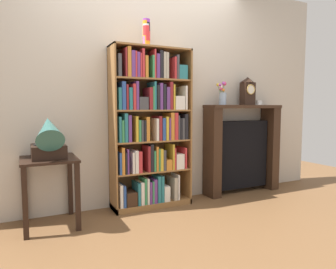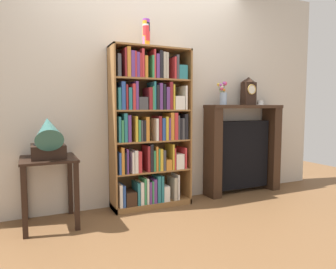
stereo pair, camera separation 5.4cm
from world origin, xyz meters
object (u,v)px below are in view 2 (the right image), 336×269
cup_stack (146,33)px  fireplace_mantel (242,150)px  bookshelf (150,131)px  teacup_with_saucer (260,103)px  side_table_left (49,174)px  flower_vase (223,95)px  mantel_clock (249,91)px  gramophone (48,138)px

cup_stack → fireplace_mantel: 1.88m
bookshelf → teacup_with_saucer: bearing=0.7°
cup_stack → fireplace_mantel: size_ratio=0.25×
side_table_left → flower_vase: size_ratio=2.20×
flower_vase → teacup_with_saucer: (0.57, -0.01, -0.10)m
mantel_clock → gramophone: bearing=-175.2°
cup_stack → flower_vase: cup_stack is taller
flower_vase → teacup_with_saucer: bearing=-1.1°
teacup_with_saucer → cup_stack: bearing=-178.4°
side_table_left → teacup_with_saucer: bearing=2.8°
gramophone → fireplace_mantel: (2.34, 0.23, -0.27)m
side_table_left → fireplace_mantel: fireplace_mantel is taller
gramophone → flower_vase: bearing=6.1°
bookshelf → mantel_clock: bookshelf is taller
bookshelf → fireplace_mantel: 1.32m
bookshelf → mantel_clock: bearing=0.6°
mantel_clock → flower_vase: size_ratio=1.22×
bookshelf → teacup_with_saucer: size_ratio=13.56×
side_table_left → fireplace_mantel: (2.34, 0.15, 0.07)m
side_table_left → bookshelf: bearing=6.0°
cup_stack → gramophone: (-1.00, -0.16, -1.05)m
cup_stack → mantel_clock: cup_stack is taller
gramophone → side_table_left: bearing=90.0°
fireplace_mantel → teacup_with_saucer: bearing=-5.0°
mantel_clock → teacup_with_saucer: 0.24m
bookshelf → teacup_with_saucer: bookshelf is taller
bookshelf → gramophone: bearing=-169.9°
teacup_with_saucer → mantel_clock: bearing=-179.3°
gramophone → teacup_with_saucer: bearing=4.5°
flower_vase → teacup_with_saucer: size_ratio=2.26×
mantel_clock → bookshelf: bearing=-179.4°
flower_vase → fireplace_mantel: bearing=2.0°
fireplace_mantel → teacup_with_saucer: teacup_with_saucer is taller
bookshelf → fireplace_mantel: bookshelf is taller
gramophone → mantel_clock: (2.40, 0.20, 0.48)m
fireplace_mantel → cup_stack: bearing=-177.2°
side_table_left → flower_vase: (2.02, 0.14, 0.77)m
side_table_left → mantel_clock: (2.40, 0.13, 0.82)m
bookshelf → cup_stack: 1.04m
bookshelf → fireplace_mantel: bearing=1.8°
flower_vase → teacup_with_saucer: flower_vase is taller
mantel_clock → fireplace_mantel: bearing=157.8°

